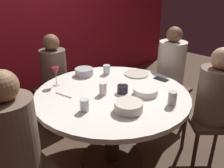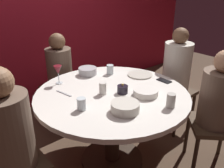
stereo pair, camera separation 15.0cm
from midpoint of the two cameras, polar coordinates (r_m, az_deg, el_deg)
The scene contains 19 objects.
ground_plane at distance 2.49m, azimuth -1.81°, elevation -17.53°, with size 8.00×8.00×0.00m, color #4C3828.
back_wall at distance 3.24m, azimuth -22.77°, elevation 15.96°, with size 6.00×0.10×2.60m, color maroon.
dining_table at distance 2.15m, azimuth -2.01°, elevation -5.69°, with size 1.34×1.34×0.74m.
seated_diner_left at distance 1.69m, azimuth -25.13°, elevation -11.60°, with size 0.40×0.40×1.18m.
seated_diner_back at distance 2.79m, azimuth -15.21°, elevation 2.91°, with size 0.40×0.40×1.11m.
seated_diner_right at distance 2.77m, azimuth 12.39°, elevation 3.84°, with size 0.40×0.40×1.18m.
seated_diner_front_right at distance 2.26m, azimuth 21.76°, elevation -2.63°, with size 0.57×0.57×1.14m.
candle_holder at distance 2.06m, azimuth 0.46°, elevation -1.23°, with size 0.09×0.09×0.09m.
wine_glass at distance 2.25m, azimuth -15.22°, elevation 2.72°, with size 0.08×0.08×0.18m.
dinner_plate at distance 2.47m, azimuth 4.17°, elevation 2.41°, with size 0.25×0.25×0.01m, color beige.
cell_phone at distance 2.38m, azimuth 9.88°, elevation 1.14°, with size 0.07×0.14×0.01m, color black.
bowl_serving_large at distance 2.46m, azimuth -8.41°, elevation 2.87°, with size 0.19×0.19×0.07m, color #B7B7BC.
bowl_salad_center at distance 2.05m, azimuth 5.99°, elevation -1.72°, with size 0.21×0.21×0.05m, color silver.
bowl_small_white at distance 1.78m, azimuth 1.55°, elevation -5.45°, with size 0.22×0.22×0.07m, color beige.
cup_near_candle at distance 1.80m, azimuth -8.98°, elevation -5.03°, with size 0.07×0.07×0.10m, color silver.
cup_by_left_diner at distance 2.03m, azimuth -4.28°, elevation -1.12°, with size 0.06×0.06×0.11m, color silver.
cup_by_right_diner at distance 2.47m, azimuth -3.04°, elevation 3.43°, with size 0.07×0.07×0.10m, color silver.
cup_center_front at distance 1.90m, azimuth 12.02°, elevation -3.41°, with size 0.07×0.07×0.11m, color #B2ADA3.
fork_near_plate at distance 2.08m, azimuth -13.52°, elevation -2.61°, with size 0.02×0.18×0.01m, color #B7B7BC.
Camera 1 is at (-1.33, -1.32, 1.65)m, focal length 38.29 mm.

